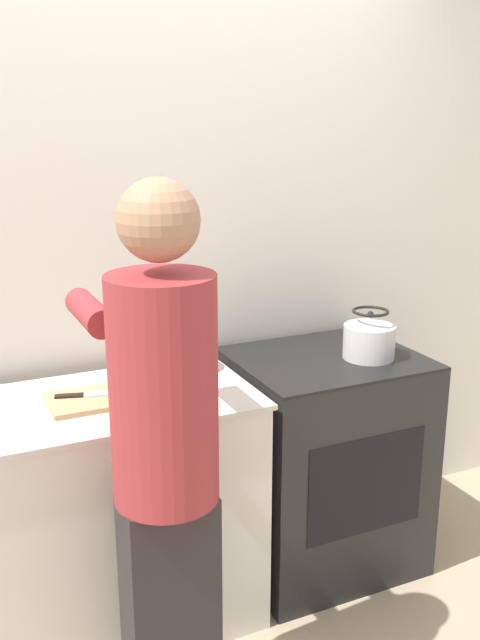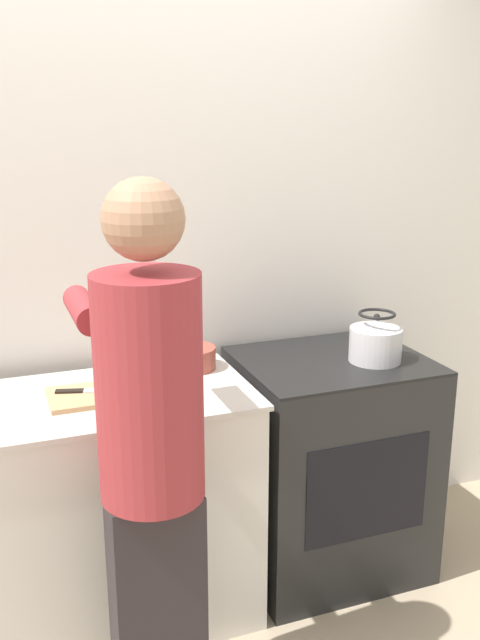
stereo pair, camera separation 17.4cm
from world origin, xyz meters
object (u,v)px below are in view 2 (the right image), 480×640
object	(u,v)px
oven	(329,464)
knife	(90,391)
person	(151,446)
kettle	(376,341)
cutting_board	(106,393)

from	to	relation	value
oven	knife	bearing A→B (deg)	-179.41
person	oven	bearing A→B (deg)	31.44
oven	kettle	size ratio (longest dim) A/B	4.49
oven	knife	world-z (taller)	knife
person	knife	xyz separation A→B (m)	(-0.09, 0.52, -0.01)
oven	kettle	bearing A→B (deg)	-28.65
cutting_board	kettle	distance (m)	1.05
oven	kettle	distance (m)	0.57
knife	kettle	size ratio (longest dim) A/B	1.24
cutting_board	kettle	bearing A→B (deg)	-2.88
cutting_board	kettle	size ratio (longest dim) A/B	1.94
person	cutting_board	size ratio (longest dim) A/B	4.27
person	kettle	world-z (taller)	person
kettle	knife	bearing A→B (deg)	176.50
cutting_board	knife	world-z (taller)	knife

